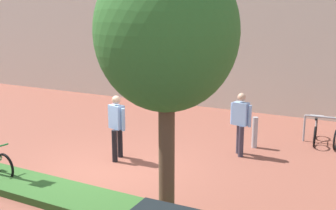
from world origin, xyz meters
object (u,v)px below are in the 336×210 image
Objects in this scene: person_casual_tan at (117,123)px; person_shirt_white at (241,120)px; tree_sidewalk at (167,34)px; bollard_steel at (255,132)px.

person_shirt_white is (2.74, 1.85, 0.00)m from person_casual_tan.
tree_sidewalk reaches higher than bollard_steel.
tree_sidewalk is 4.55m from person_casual_tan.
tree_sidewalk is at bearing -88.53° from person_shirt_white.
person_shirt_white is at bearing 91.47° from tree_sidewalk.
person_casual_tan is at bearing -137.44° from bollard_steel.
bollard_steel is 0.99m from person_shirt_white.
person_shirt_white is (-0.17, -0.82, 0.53)m from bollard_steel.
tree_sidewalk is at bearing -41.77° from person_casual_tan.
person_shirt_white is (-0.11, 4.40, -2.47)m from tree_sidewalk.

